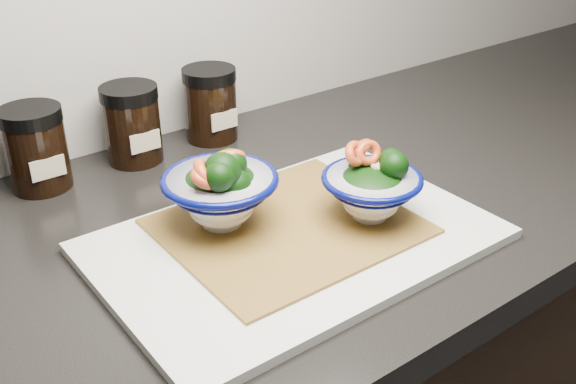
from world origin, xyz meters
TOP-DOWN VIEW (x-y plane):
  - countertop at (0.00, 1.45)m, footprint 3.50×0.60m
  - cutting_board at (0.09, 1.37)m, footprint 0.45×0.30m
  - bamboo_mat at (0.09, 1.39)m, footprint 0.28×0.24m
  - bowl_left at (0.03, 1.44)m, footprint 0.14×0.14m
  - bowl_right at (0.19, 1.35)m, footprint 0.12×0.12m
  - spice_jar_c at (-0.10, 1.69)m, footprint 0.08×0.08m
  - spice_jar_d at (0.04, 1.69)m, footprint 0.08×0.08m
  - spice_jar_e at (0.17, 1.69)m, footprint 0.08×0.08m

SIDE VIEW (x-z plane):
  - countertop at x=0.00m, z-range 0.86..0.90m
  - cutting_board at x=0.09m, z-range 0.90..0.91m
  - bamboo_mat at x=0.09m, z-range 0.91..0.92m
  - bowl_right at x=0.19m, z-range 0.91..1.00m
  - spice_jar_c at x=-0.10m, z-range 0.90..1.01m
  - spice_jar_d at x=0.04m, z-range 0.90..1.01m
  - spice_jar_e at x=0.17m, z-range 0.90..1.01m
  - bowl_left at x=0.03m, z-range 0.91..1.01m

